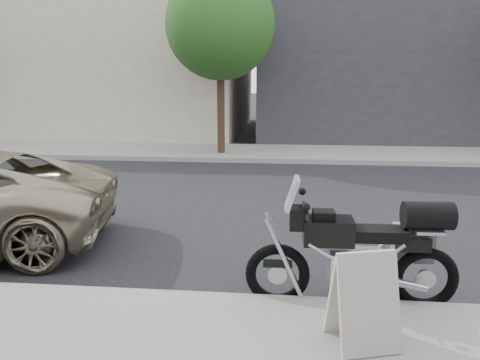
% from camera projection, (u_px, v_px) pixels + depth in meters
% --- Properties ---
extents(ground, '(120.00, 120.00, 0.00)m').
position_uv_depth(ground, '(279.00, 210.00, 9.34)').
color(ground, black).
rests_on(ground, ground).
extents(far_sidewalk, '(44.00, 3.00, 0.15)m').
position_uv_depth(far_sidewalk, '(283.00, 153.00, 15.63)').
color(far_sidewalk, gray).
rests_on(far_sidewalk, ground).
extents(far_building_dark, '(16.00, 11.00, 7.00)m').
position_uv_depth(far_building_dark, '(442.00, 55.00, 20.99)').
color(far_building_dark, '#29292E').
rests_on(far_building_dark, ground).
extents(far_building_cream, '(14.00, 11.00, 8.00)m').
position_uv_depth(far_building_cream, '(98.00, 46.00, 22.42)').
color(far_building_cream, '#A7A186').
rests_on(far_building_cream, ground).
extents(street_tree_mid, '(3.40, 3.40, 5.70)m').
position_uv_depth(street_tree_mid, '(220.00, 25.00, 14.44)').
color(street_tree_mid, '#392619').
rests_on(street_tree_mid, far_sidewalk).
extents(motorcycle, '(2.43, 0.83, 1.54)m').
position_uv_depth(motorcycle, '(366.00, 252.00, 5.33)').
color(motorcycle, black).
rests_on(motorcycle, ground).
extents(sandwich_sign, '(0.70, 0.66, 0.92)m').
position_uv_depth(sandwich_sign, '(363.00, 298.00, 4.36)').
color(sandwich_sign, beige).
rests_on(sandwich_sign, near_sidewalk).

